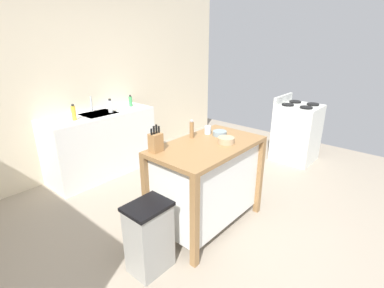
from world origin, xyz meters
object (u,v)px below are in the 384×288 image
(bowl_ceramic_wide, at_px, (226,140))
(trash_bin, at_px, (149,237))
(stove, at_px, (296,132))
(pepper_grinder, at_px, (192,129))
(knife_block, at_px, (156,142))
(drinking_cup, at_px, (208,130))
(sink_faucet, at_px, (91,104))
(bottle_hand_soap, at_px, (110,106))
(kitchen_island, at_px, (207,181))
(bottle_spray_cleaner, at_px, (130,101))
(bottle_dish_soap, at_px, (74,113))
(bowl_stoneware_deep, at_px, (220,133))

(bowl_ceramic_wide, distance_m, trash_bin, 1.14)
(stove, bearing_deg, pepper_grinder, 173.44)
(knife_block, xyz_separation_m, drinking_cup, (0.70, -0.04, -0.05))
(trash_bin, xyz_separation_m, sink_faucet, (0.80, 2.07, 0.69))
(knife_block, xyz_separation_m, bottle_hand_soap, (0.58, 1.56, -0.01))
(kitchen_island, relative_size, bottle_spray_cleaner, 6.76)
(bowl_ceramic_wide, height_order, bottle_dish_soap, bottle_dish_soap)
(trash_bin, bearing_deg, drinking_cup, 12.14)
(kitchen_island, height_order, bottle_hand_soap, bottle_hand_soap)
(trash_bin, relative_size, bottle_hand_soap, 3.33)
(drinking_cup, distance_m, bottle_hand_soap, 1.61)
(bowl_stoneware_deep, xyz_separation_m, bottle_dish_soap, (-0.69, 1.74, 0.06))
(knife_block, relative_size, bowl_ceramic_wide, 1.56)
(drinking_cup, relative_size, bottle_dish_soap, 0.42)
(drinking_cup, xyz_separation_m, bottle_dish_soap, (-0.65, 1.61, 0.04))
(kitchen_island, bearing_deg, bowl_stoneware_deep, 11.98)
(pepper_grinder, bearing_deg, bottle_hand_soap, 86.85)
(pepper_grinder, xyz_separation_m, trash_bin, (-0.86, -0.28, -0.68))
(pepper_grinder, bearing_deg, bottle_spray_cleaner, 73.23)
(bowl_ceramic_wide, xyz_separation_m, drinking_cup, (0.11, 0.31, 0.01))
(pepper_grinder, xyz_separation_m, bottle_spray_cleaner, (0.50, 1.64, -0.02))
(pepper_grinder, relative_size, trash_bin, 0.31)
(sink_faucet, xyz_separation_m, stove, (2.29, -2.05, -0.55))
(bowl_ceramic_wide, height_order, bottle_hand_soap, bottle_hand_soap)
(pepper_grinder, bearing_deg, stove, -6.56)
(kitchen_island, height_order, bowl_stoneware_deep, bowl_stoneware_deep)
(bowl_stoneware_deep, xyz_separation_m, sink_faucet, (-0.30, 1.97, 0.07))
(drinking_cup, distance_m, trash_bin, 1.26)
(knife_block, bearing_deg, stove, -5.29)
(bottle_hand_soap, bearing_deg, knife_block, -110.42)
(bottle_dish_soap, relative_size, bottle_hand_soap, 1.07)
(bottle_dish_soap, xyz_separation_m, stove, (2.68, -1.82, -0.53))
(bottle_hand_soap, xyz_separation_m, stove, (2.15, -1.82, -0.53))
(knife_block, xyz_separation_m, trash_bin, (-0.36, -0.27, -0.68))
(bowl_stoneware_deep, bearing_deg, bowl_ceramic_wide, -128.90)
(pepper_grinder, height_order, trash_bin, pepper_grinder)
(knife_block, height_order, trash_bin, knife_block)
(drinking_cup, xyz_separation_m, sink_faucet, (-0.26, 1.84, 0.06))
(bottle_dish_soap, xyz_separation_m, bottle_spray_cleaner, (0.94, 0.08, -0.02))
(knife_block, bearing_deg, trash_bin, -143.00)
(bottle_spray_cleaner, bearing_deg, bowl_stoneware_deep, -97.83)
(bottle_dish_soap, distance_m, bottle_hand_soap, 0.53)
(kitchen_island, xyz_separation_m, bowl_ceramic_wide, (0.14, -0.12, 0.43))
(bowl_ceramic_wide, height_order, bottle_spray_cleaner, bottle_spray_cleaner)
(bottle_dish_soap, bearing_deg, bottle_spray_cleaner, 4.75)
(trash_bin, distance_m, bottle_hand_soap, 2.17)
(kitchen_island, distance_m, bowl_stoneware_deep, 0.51)
(bottle_dish_soap, height_order, bottle_hand_soap, bottle_dish_soap)
(bottle_spray_cleaner, bearing_deg, drinking_cup, -99.70)
(bowl_stoneware_deep, distance_m, trash_bin, 1.26)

